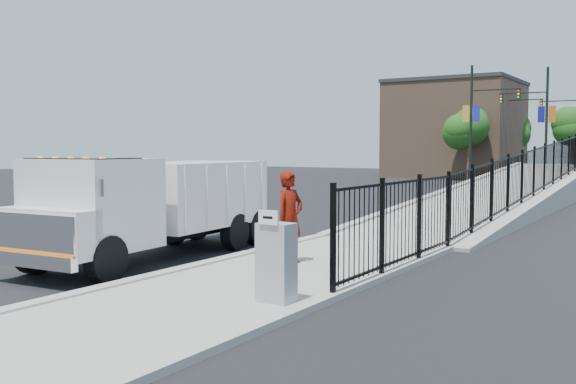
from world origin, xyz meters
The scene contains 18 objects.
ground centered at (0.00, 0.00, 0.00)m, with size 120.00×120.00×0.00m, color black.
sidewalk centered at (1.93, -2.00, 0.06)m, with size 3.55×12.00×0.12m, color #9E998E.
curb centered at (0.00, -2.00, 0.08)m, with size 0.30×12.00×0.16m, color #ADAAA3.
ramp centered at (2.12, 16.00, 0.00)m, with size 3.95×24.00×1.70m, color #9E998E.
iron_fence centered at (3.55, 12.00, 0.90)m, with size 0.10×28.00×1.80m, color black.
truck centered at (-1.80, -0.82, 1.33)m, with size 2.74×7.07×2.37m.
worker centered at (1.48, -0.06, 1.09)m, with size 0.71×0.46×1.94m, color #5F0F05.
utility_cabinet centered at (3.10, -3.04, 0.75)m, with size 0.55×0.40×1.25m, color gray.
arrow_sign centered at (3.10, -3.26, 1.48)m, with size 0.35×0.04×0.22m, color white.
debris centered at (2.69, -2.12, 0.16)m, with size 0.35×0.35×0.09m, color silver.
light_pole_0 centered at (-3.71, 31.53, 4.36)m, with size 3.77×0.22×8.00m.
light_pole_1 centered at (-0.22, 35.13, 4.36)m, with size 3.78×0.22×8.00m.
light_pole_2 centered at (-4.27, 41.74, 4.36)m, with size 3.77×0.22×8.00m.
light_pole_3 centered at (0.63, 44.63, 4.36)m, with size 3.78×0.22×8.00m.
tree_0 centered at (-5.76, 37.13, 3.96)m, with size 2.95×2.95×5.48m.
tree_1 centered at (1.17, 39.40, 3.93)m, with size 2.37×2.37×5.18m.
tree_2 centered at (-5.23, 48.57, 3.97)m, with size 3.16×3.16×5.58m.
building centered at (-9.00, 44.00, 4.00)m, with size 10.00×10.00×8.00m, color #8C664C.
Camera 1 is at (8.58, -11.38, 2.56)m, focal length 40.00 mm.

